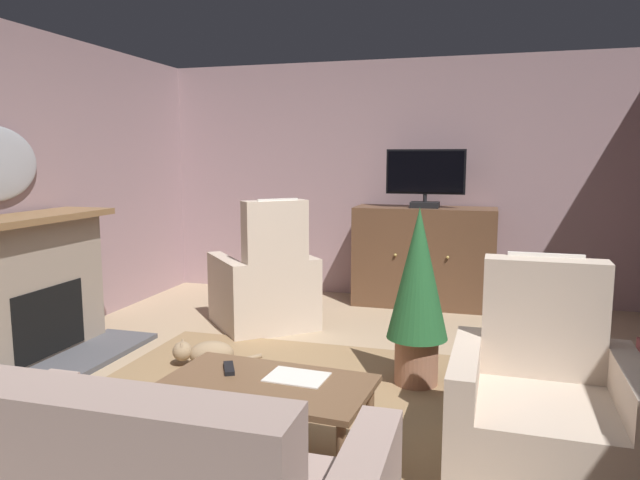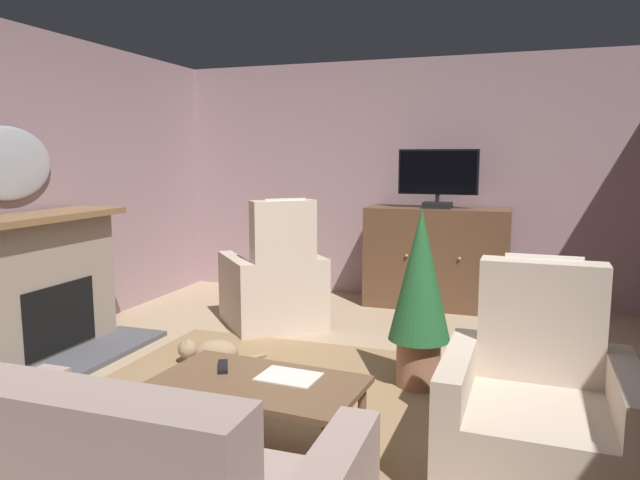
# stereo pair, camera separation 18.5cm
# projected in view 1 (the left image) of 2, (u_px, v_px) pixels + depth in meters

# --- Properties ---
(ground_plane) EXTENTS (5.75, 6.69, 0.04)m
(ground_plane) POSITION_uv_depth(u_px,v_px,m) (314.00, 409.00, 3.66)
(ground_plane) COLOR tan
(wall_back) EXTENTS (5.75, 0.10, 2.58)m
(wall_back) POSITION_uv_depth(u_px,v_px,m) (393.00, 180.00, 6.42)
(wall_back) COLOR gray
(wall_back) RESTS_ON ground_plane
(rug_central) EXTENTS (2.45, 2.04, 0.01)m
(rug_central) POSITION_uv_depth(u_px,v_px,m) (275.00, 390.00, 3.88)
(rug_central) COLOR #8E704C
(rug_central) RESTS_ON ground_plane
(fireplace) EXTENTS (0.84, 1.50, 1.12)m
(fireplace) POSITION_uv_depth(u_px,v_px,m) (31.00, 293.00, 4.41)
(fireplace) COLOR #4C4C51
(fireplace) RESTS_ON ground_plane
(tv_cabinet) EXTENTS (1.44, 0.56, 1.03)m
(tv_cabinet) POSITION_uv_depth(u_px,v_px,m) (424.00, 259.00, 6.09)
(tv_cabinet) COLOR #402A1C
(tv_cabinet) RESTS_ON ground_plane
(television) EXTENTS (0.80, 0.20, 0.59)m
(television) POSITION_uv_depth(u_px,v_px,m) (425.00, 177.00, 5.92)
(television) COLOR black
(television) RESTS_ON tv_cabinet
(coffee_table) EXTENTS (1.07, 0.65, 0.44)m
(coffee_table) POSITION_uv_depth(u_px,v_px,m) (267.00, 391.00, 2.91)
(coffee_table) COLOR brown
(coffee_table) RESTS_ON ground_plane
(tv_remote) EXTENTS (0.12, 0.17, 0.02)m
(tv_remote) POSITION_uv_depth(u_px,v_px,m) (229.00, 368.00, 3.05)
(tv_remote) COLOR black
(tv_remote) RESTS_ON coffee_table
(folded_newspaper) EXTENTS (0.31, 0.24, 0.01)m
(folded_newspaper) POSITION_uv_depth(u_px,v_px,m) (297.00, 377.00, 2.95)
(folded_newspaper) COLOR silver
(folded_newspaper) RESTS_ON coffee_table
(armchair_angled_to_table) EXTENTS (1.17, 1.17, 1.20)m
(armchair_angled_to_table) POSITION_uv_depth(u_px,v_px,m) (265.00, 288.00, 5.34)
(armchair_angled_to_table) COLOR #C6B29E
(armchair_angled_to_table) RESTS_ON ground_plane
(armchair_by_fireplace) EXTENTS (0.90, 0.86, 1.05)m
(armchair_by_fireplace) POSITION_uv_depth(u_px,v_px,m) (543.00, 409.00, 2.85)
(armchair_by_fireplace) COLOR #C6B29E
(armchair_by_fireplace) RESTS_ON ground_plane
(potted_plant_leafy_by_curtain) EXTENTS (0.41, 0.41, 1.22)m
(potted_plant_leafy_by_curtain) POSITION_uv_depth(u_px,v_px,m) (418.00, 288.00, 3.91)
(potted_plant_leafy_by_curtain) COLOR #99664C
(potted_plant_leafy_by_curtain) RESTS_ON ground_plane
(cat) EXTENTS (0.64, 0.31, 0.21)m
(cat) POSITION_uv_depth(u_px,v_px,m) (206.00, 353.00, 4.33)
(cat) COLOR #937A5B
(cat) RESTS_ON ground_plane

